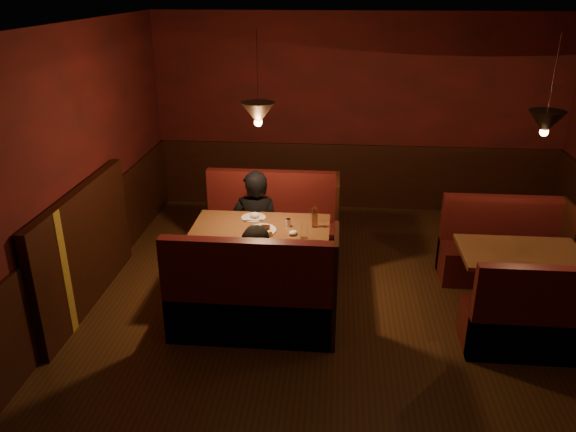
# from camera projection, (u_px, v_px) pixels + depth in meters

# --- Properties ---
(room) EXTENTS (6.02, 7.02, 2.92)m
(room) POSITION_uv_depth(u_px,v_px,m) (335.00, 237.00, 5.26)
(room) COLOR #3D2915
(room) RESTS_ON ground
(main_table) EXTENTS (1.49, 0.91, 1.05)m
(main_table) POSITION_uv_depth(u_px,v_px,m) (262.00, 243.00, 6.15)
(main_table) COLOR #573016
(main_table) RESTS_ON ground
(main_bench_far) EXTENTS (1.64, 0.59, 1.12)m
(main_bench_far) POSITION_uv_depth(u_px,v_px,m) (273.00, 233.00, 7.02)
(main_bench_far) COLOR #551713
(main_bench_far) RESTS_ON ground
(main_bench_near) EXTENTS (1.64, 0.59, 1.12)m
(main_bench_near) POSITION_uv_depth(u_px,v_px,m) (253.00, 305.00, 5.47)
(main_bench_near) COLOR #551713
(main_bench_near) RESTS_ON ground
(second_table) EXTENTS (1.25, 0.80, 0.70)m
(second_table) POSITION_uv_depth(u_px,v_px,m) (520.00, 268.00, 5.82)
(second_table) COLOR #573016
(second_table) RESTS_ON ground
(second_bench_far) EXTENTS (1.38, 0.52, 0.99)m
(second_bench_far) POSITION_uv_depth(u_px,v_px,m) (501.00, 254.00, 6.58)
(second_bench_far) COLOR #551713
(second_bench_far) RESTS_ON ground
(second_bench_near) EXTENTS (1.38, 0.52, 0.99)m
(second_bench_near) POSITION_uv_depth(u_px,v_px,m) (543.00, 325.00, 5.21)
(second_bench_near) COLOR #551713
(second_bench_near) RESTS_ON ground
(diner_a) EXTENTS (0.59, 0.39, 1.62)m
(diner_a) POSITION_uv_depth(u_px,v_px,m) (256.00, 208.00, 6.58)
(diner_a) COLOR black
(diner_a) RESTS_ON ground
(diner_b) EXTENTS (0.69, 0.54, 1.39)m
(diner_b) POSITION_uv_depth(u_px,v_px,m) (260.00, 260.00, 5.61)
(diner_b) COLOR black
(diner_b) RESTS_ON ground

